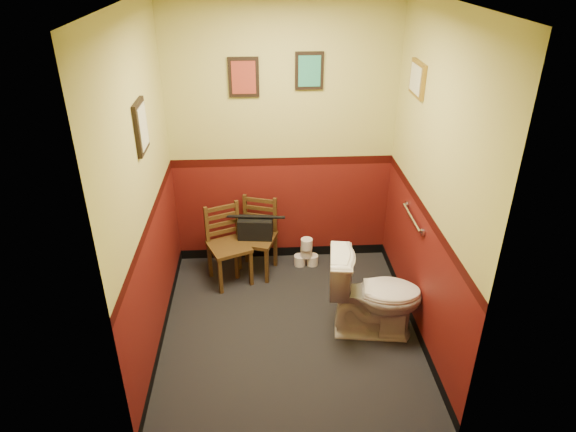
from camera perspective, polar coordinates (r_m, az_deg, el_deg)
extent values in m
cube|color=black|center=(4.67, 0.18, -12.35)|extent=(2.20, 2.40, 0.00)
cube|color=silver|center=(3.57, 0.26, 22.75)|extent=(2.20, 2.40, 0.00)
cube|color=#57120F|center=(5.04, -0.64, 8.61)|extent=(2.20, 0.00, 2.70)
cube|color=#57120F|center=(2.90, 1.70, -7.40)|extent=(2.20, 0.00, 2.70)
cube|color=#57120F|center=(4.03, -15.62, 2.29)|extent=(0.00, 2.40, 2.70)
cube|color=#57120F|center=(4.15, 15.59, 3.07)|extent=(0.00, 2.40, 2.70)
cylinder|color=silver|center=(4.52, 13.60, -0.18)|extent=(0.03, 0.50, 0.03)
cylinder|color=silver|center=(4.32, 14.73, -1.74)|extent=(0.02, 0.06, 0.06)
cylinder|color=silver|center=(4.74, 13.03, 1.25)|extent=(0.02, 0.06, 0.06)
cube|color=black|center=(4.86, -4.95, 15.12)|extent=(0.28, 0.03, 0.36)
cube|color=maroon|center=(4.84, -4.95, 15.07)|extent=(0.22, 0.01, 0.30)
cube|color=black|center=(4.87, 2.38, 15.83)|extent=(0.26, 0.03, 0.34)
cube|color=#2A866F|center=(4.85, 2.40, 15.78)|extent=(0.20, 0.01, 0.28)
cube|color=black|center=(3.93, -16.04, 9.50)|extent=(0.03, 0.30, 0.38)
cube|color=beige|center=(3.93, -15.79, 9.52)|extent=(0.01, 0.24, 0.31)
cube|color=olive|center=(4.46, 14.20, 14.55)|extent=(0.03, 0.34, 0.28)
cube|color=beige|center=(4.46, 13.99, 14.56)|extent=(0.01, 0.28, 0.22)
imported|color=white|center=(4.47, 9.62, -8.62)|extent=(0.85, 0.55, 0.78)
cylinder|color=silver|center=(4.78, 11.33, -11.11)|extent=(0.10, 0.10, 0.10)
cylinder|color=silver|center=(4.68, 11.53, -9.45)|extent=(0.01, 0.01, 0.30)
cube|color=brown|center=(5.07, -6.58, -3.42)|extent=(0.49, 0.49, 0.04)
cube|color=brown|center=(5.01, -7.53, -6.62)|extent=(0.05, 0.05, 0.40)
cube|color=brown|center=(5.26, -8.69, -4.83)|extent=(0.05, 0.05, 0.40)
cube|color=brown|center=(5.10, -4.15, -5.76)|extent=(0.05, 0.05, 0.40)
cube|color=brown|center=(5.35, -5.46, -4.05)|extent=(0.05, 0.05, 0.40)
cube|color=brown|center=(5.07, -9.02, -1.03)|extent=(0.04, 0.04, 0.40)
cube|color=brown|center=(5.15, -5.67, -0.28)|extent=(0.04, 0.04, 0.40)
cube|color=brown|center=(5.16, -7.26, -1.73)|extent=(0.29, 0.14, 0.04)
cube|color=brown|center=(5.12, -7.32, -0.87)|extent=(0.29, 0.14, 0.04)
cube|color=brown|center=(5.08, -7.38, 0.00)|extent=(0.29, 0.14, 0.04)
cube|color=brown|center=(5.03, -7.44, 0.89)|extent=(0.29, 0.14, 0.04)
cube|color=brown|center=(5.18, -3.60, -2.53)|extent=(0.47, 0.47, 0.04)
cube|color=brown|center=(5.21, -5.73, -5.04)|extent=(0.04, 0.04, 0.40)
cube|color=brown|center=(5.46, -4.62, -3.29)|extent=(0.04, 0.04, 0.40)
cube|color=brown|center=(5.12, -2.37, -5.55)|extent=(0.04, 0.04, 0.40)
cube|color=brown|center=(5.38, -1.41, -3.73)|extent=(0.04, 0.04, 0.40)
cube|color=brown|center=(5.27, -4.77, 0.42)|extent=(0.04, 0.04, 0.40)
cube|color=brown|center=(5.18, -1.45, 0.02)|extent=(0.04, 0.04, 0.40)
cube|color=brown|center=(5.27, -3.09, -0.84)|extent=(0.29, 0.11, 0.04)
cube|color=brown|center=(5.23, -3.12, 0.01)|extent=(0.29, 0.11, 0.04)
cube|color=brown|center=(5.19, -3.14, 0.86)|extent=(0.29, 0.11, 0.04)
cube|color=brown|center=(5.15, -3.17, 1.74)|extent=(0.29, 0.11, 0.04)
cube|color=black|center=(5.12, -3.64, -1.35)|extent=(0.35, 0.20, 0.21)
cylinder|color=black|center=(5.06, -3.68, -0.10)|extent=(0.30, 0.06, 0.03)
cylinder|color=silver|center=(5.46, 1.32, -4.94)|extent=(0.12, 0.12, 0.11)
cylinder|color=silver|center=(5.47, 2.71, -4.89)|extent=(0.12, 0.12, 0.11)
cylinder|color=silver|center=(5.40, 2.04, -3.99)|extent=(0.12, 0.12, 0.11)
cylinder|color=silver|center=(5.32, 2.09, -3.11)|extent=(0.12, 0.12, 0.11)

